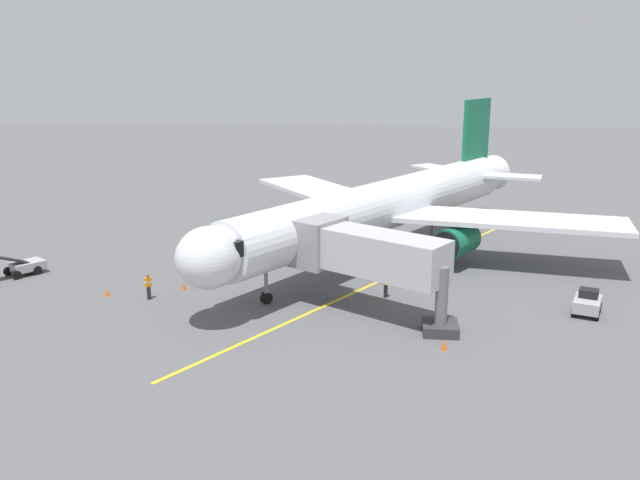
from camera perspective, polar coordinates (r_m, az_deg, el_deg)
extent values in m
plane|color=#565659|center=(52.83, 5.85, -1.57)|extent=(220.00, 220.00, 0.00)
cube|color=yellow|center=(47.67, 5.24, -3.38)|extent=(21.67, 33.88, 0.01)
cylinder|color=silver|center=(52.40, 5.42, 2.93)|extent=(21.46, 30.73, 3.80)
ellipsoid|color=silver|center=(38.81, -9.36, -1.48)|extent=(5.19, 5.31, 3.61)
cone|color=silver|center=(68.45, 13.91, 5.38)|extent=(4.50, 4.37, 3.42)
cube|color=black|center=(39.58, -7.90, -0.27)|extent=(3.58, 3.08, 0.90)
cube|color=silver|center=(51.92, 15.59, 1.65)|extent=(17.71, 8.21, 0.36)
cylinder|color=#146B47|center=(50.95, 11.46, -0.08)|extent=(3.77, 4.10, 2.30)
cylinder|color=black|center=(49.44, 10.54, -0.49)|extent=(1.88, 1.30, 2.10)
cube|color=silver|center=(60.33, 0.52, 4.00)|extent=(14.14, 16.90, 0.36)
cylinder|color=#146B47|center=(56.90, 1.02, 1.79)|extent=(3.77, 4.10, 2.30)
cylinder|color=black|center=(55.56, -0.08, 1.47)|extent=(1.88, 1.30, 2.10)
cube|color=#146B47|center=(65.24, 13.01, 8.36)|extent=(2.88, 4.24, 7.20)
cube|color=silver|center=(64.11, 15.31, 5.21)|extent=(6.80, 3.92, 0.24)
cube|color=silver|center=(66.81, 10.25, 5.88)|extent=(5.93, 6.46, 0.24)
cylinder|color=slate|center=(42.66, -4.58, -3.14)|extent=(0.24, 0.24, 2.77)
cylinder|color=black|center=(43.11, -4.54, -4.89)|extent=(0.76, 0.83, 0.70)
cylinder|color=slate|center=(54.12, 9.41, 0.83)|extent=(0.24, 0.24, 2.77)
cylinder|color=black|center=(54.46, 9.35, -0.58)|extent=(0.97, 1.17, 1.10)
cylinder|color=slate|center=(56.71, 4.82, 1.63)|extent=(0.24, 0.24, 2.77)
cylinder|color=black|center=(57.05, 4.79, 0.27)|extent=(0.97, 1.17, 1.10)
cube|color=#B7B7BC|center=(40.05, 4.66, -1.10)|extent=(8.99, 7.02, 2.50)
cube|color=gray|center=(42.60, -0.38, -0.07)|extent=(4.08, 4.20, 3.00)
cylinder|color=slate|center=(38.48, 10.20, -5.03)|extent=(0.70, 0.70, 3.90)
cube|color=#333338|center=(39.07, 10.09, -7.30)|extent=(2.00, 2.00, 0.60)
cylinder|color=#23232D|center=(44.99, -14.23, -4.34)|extent=(0.26, 0.26, 0.88)
cube|color=orange|center=(44.76, -14.29, -3.44)|extent=(0.43, 0.44, 0.60)
cube|color=silver|center=(44.76, -14.29, -3.44)|extent=(0.45, 0.47, 0.10)
sphere|color=brown|center=(44.63, -14.32, -2.93)|extent=(0.22, 0.22, 0.22)
cylinder|color=#23232D|center=(44.19, 5.56, -4.29)|extent=(0.26, 0.26, 0.88)
cube|color=#D8EA19|center=(43.95, 5.58, -3.38)|extent=(0.42, 0.45, 0.60)
cube|color=silver|center=(43.95, 5.58, -3.38)|extent=(0.44, 0.47, 0.10)
sphere|color=beige|center=(43.82, 5.60, -2.85)|extent=(0.22, 0.22, 0.22)
cube|color=#9E9EA3|center=(44.14, 21.60, -5.04)|extent=(2.22, 2.68, 0.70)
cube|color=black|center=(44.23, 21.71, -4.19)|extent=(1.35, 1.23, 0.50)
cylinder|color=black|center=(43.46, 22.31, -5.91)|extent=(0.45, 0.65, 0.60)
cylinder|color=black|center=(43.54, 20.60, -5.70)|extent=(0.45, 0.65, 0.60)
cylinder|color=black|center=(44.97, 22.48, -5.24)|extent=(0.45, 0.65, 0.60)
cylinder|color=black|center=(45.05, 20.83, -5.04)|extent=(0.45, 0.65, 0.60)
cube|color=#9E9EA3|center=(53.04, -23.42, -1.99)|extent=(2.51, 2.66, 0.60)
cube|color=black|center=(52.20, -25.10, -1.40)|extent=(2.94, 3.56, 1.61)
cylinder|color=black|center=(52.11, -24.21, -2.71)|extent=(0.58, 0.66, 0.64)
cylinder|color=black|center=(53.27, -24.80, -2.41)|extent=(0.58, 0.66, 0.64)
cylinder|color=black|center=(52.69, -22.74, -2.37)|extent=(0.58, 0.66, 0.64)
cylinder|color=black|center=(53.83, -23.35, -2.08)|extent=(0.58, 0.66, 0.64)
cone|color=#F2590F|center=(36.98, 10.44, -8.68)|extent=(0.32, 0.32, 0.55)
cone|color=#F2590F|center=(46.34, -11.42, -3.82)|extent=(0.32, 0.32, 0.55)
cone|color=#F2590F|center=(46.34, -17.52, -4.23)|extent=(0.32, 0.32, 0.55)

